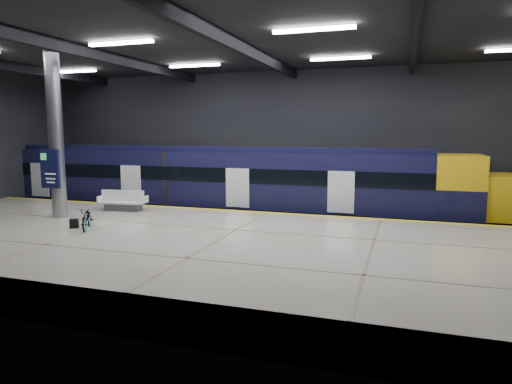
% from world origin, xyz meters
% --- Properties ---
extents(ground, '(30.00, 30.00, 0.00)m').
position_xyz_m(ground, '(0.00, 0.00, 0.00)').
color(ground, black).
rests_on(ground, ground).
extents(room_shell, '(30.10, 16.10, 8.05)m').
position_xyz_m(room_shell, '(-0.00, 0.00, 5.72)').
color(room_shell, black).
rests_on(room_shell, ground).
extents(platform, '(30.00, 11.00, 1.10)m').
position_xyz_m(platform, '(0.00, -2.50, 0.55)').
color(platform, beige).
rests_on(platform, ground).
extents(safety_strip, '(30.00, 0.40, 0.01)m').
position_xyz_m(safety_strip, '(0.00, 2.75, 1.11)').
color(safety_strip, gold).
rests_on(safety_strip, platform).
extents(rails, '(30.00, 1.52, 0.16)m').
position_xyz_m(rails, '(0.00, 5.50, 0.08)').
color(rails, gray).
rests_on(rails, ground).
extents(train, '(29.40, 2.84, 3.79)m').
position_xyz_m(train, '(-3.04, 5.50, 2.06)').
color(train, black).
rests_on(train, ground).
extents(bench, '(2.24, 1.15, 0.95)m').
position_xyz_m(bench, '(-6.43, 1.27, 1.43)').
color(bench, '#595B60').
rests_on(bench, platform).
extents(bicycle, '(1.27, 1.68, 0.85)m').
position_xyz_m(bicycle, '(-5.34, -2.61, 1.52)').
color(bicycle, '#99999E').
rests_on(bicycle, platform).
extents(pannier_bag, '(0.34, 0.27, 0.35)m').
position_xyz_m(pannier_bag, '(-5.94, -2.61, 1.28)').
color(pannier_bag, black).
rests_on(pannier_bag, platform).
extents(info_column, '(0.90, 0.78, 6.90)m').
position_xyz_m(info_column, '(-8.00, -1.03, 4.46)').
color(info_column, '#9EA0A5').
rests_on(info_column, platform).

